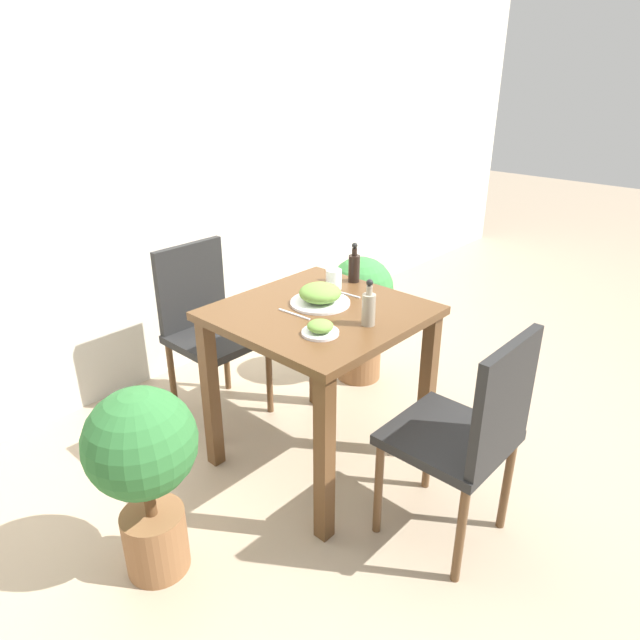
% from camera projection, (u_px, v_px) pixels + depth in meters
% --- Properties ---
extents(ground_plane, '(16.00, 16.00, 0.00)m').
position_uv_depth(ground_plane, '(320.00, 457.00, 2.74)').
color(ground_plane, tan).
extents(wall_back, '(8.00, 0.05, 2.60)m').
position_uv_depth(wall_back, '(140.00, 153.00, 3.00)').
color(wall_back, beige).
rests_on(wall_back, ground_plane).
extents(dining_table, '(0.81, 0.79, 0.78)m').
position_uv_depth(dining_table, '(320.00, 339.00, 2.48)').
color(dining_table, brown).
rests_on(dining_table, ground_plane).
extents(chair_near, '(0.42, 0.42, 0.91)m').
position_uv_depth(chair_near, '(469.00, 430.00, 2.06)').
color(chair_near, black).
rests_on(chair_near, ground_plane).
extents(chair_far, '(0.42, 0.42, 0.91)m').
position_uv_depth(chair_far, '(207.00, 322.00, 2.93)').
color(chair_far, black).
rests_on(chair_far, ground_plane).
extents(food_plate, '(0.26, 0.26, 0.09)m').
position_uv_depth(food_plate, '(320.00, 295.00, 2.46)').
color(food_plate, white).
rests_on(food_plate, dining_table).
extents(side_plate, '(0.15, 0.15, 0.06)m').
position_uv_depth(side_plate, '(320.00, 328.00, 2.19)').
color(side_plate, white).
rests_on(side_plate, dining_table).
extents(drink_cup, '(0.07, 0.07, 0.09)m').
position_uv_depth(drink_cup, '(334.00, 279.00, 2.63)').
color(drink_cup, white).
rests_on(drink_cup, dining_table).
extents(sauce_bottle, '(0.05, 0.05, 0.19)m').
position_uv_depth(sauce_bottle, '(354.00, 267.00, 2.70)').
color(sauce_bottle, black).
rests_on(sauce_bottle, dining_table).
extents(condiment_bottle, '(0.05, 0.05, 0.19)m').
position_uv_depth(condiment_bottle, '(369.00, 308.00, 2.25)').
color(condiment_bottle, gray).
rests_on(condiment_bottle, dining_table).
extents(fork_utensil, '(0.02, 0.17, 0.00)m').
position_uv_depth(fork_utensil, '(294.00, 314.00, 2.37)').
color(fork_utensil, silver).
rests_on(fork_utensil, dining_table).
extents(spoon_utensil, '(0.02, 0.18, 0.00)m').
position_uv_depth(spoon_utensil, '(344.00, 293.00, 2.58)').
color(spoon_utensil, silver).
rests_on(spoon_utensil, dining_table).
extents(potted_plant_left, '(0.39, 0.39, 0.76)m').
position_uv_depth(potted_plant_left, '(144.00, 463.00, 1.95)').
color(potted_plant_left, brown).
rests_on(potted_plant_left, ground_plane).
extents(potted_plant_right, '(0.37, 0.37, 0.75)m').
position_uv_depth(potted_plant_right, '(360.00, 307.00, 3.27)').
color(potted_plant_right, brown).
rests_on(potted_plant_right, ground_plane).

